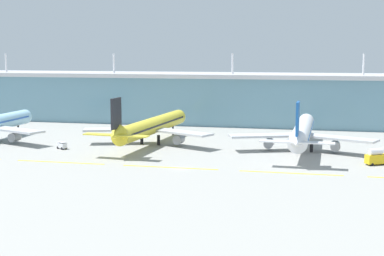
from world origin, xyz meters
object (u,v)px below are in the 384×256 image
(airliner_near_middle, at_px, (152,126))
(fuel_truck, at_px, (377,157))
(baggage_cart, at_px, (62,145))
(airliner_far_middle, at_px, (302,132))

(airliner_near_middle, relative_size, fuel_truck, 9.05)
(airliner_near_middle, bearing_deg, fuel_truck, -15.59)
(fuel_truck, bearing_deg, baggage_cart, 177.62)
(airliner_far_middle, height_order, baggage_cart, airliner_far_middle)
(airliner_near_middle, distance_m, baggage_cart, 31.97)
(baggage_cart, xyz_separation_m, fuel_truck, (101.83, -4.24, 1.00))
(airliner_near_middle, relative_size, baggage_cart, 17.02)
(airliner_far_middle, xyz_separation_m, baggage_cart, (-79.70, -14.54, -5.19))
(baggage_cart, distance_m, fuel_truck, 101.92)
(airliner_far_middle, distance_m, fuel_truck, 29.33)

